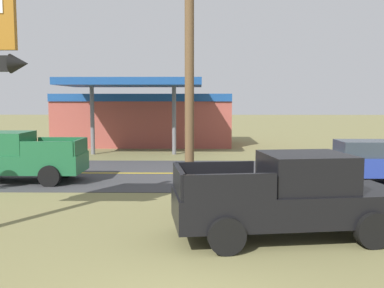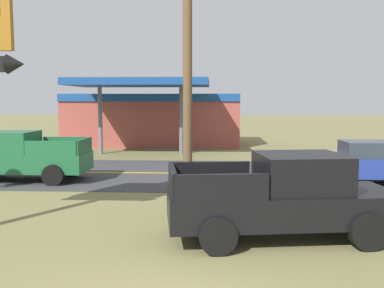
{
  "view_description": "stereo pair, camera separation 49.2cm",
  "coord_description": "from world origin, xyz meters",
  "views": [
    {
      "loc": [
        0.21,
        -5.95,
        3.19
      ],
      "look_at": [
        0.0,
        8.0,
        1.8
      ],
      "focal_mm": 41.31,
      "sensor_mm": 36.0,
      "label": 1
    },
    {
      "loc": [
        0.71,
        -5.93,
        3.19
      ],
      "look_at": [
        0.0,
        8.0,
        1.8
      ],
      "focal_mm": 41.31,
      "sensor_mm": 36.0,
      "label": 2
    }
  ],
  "objects": [
    {
      "name": "road_asphalt",
      "position": [
        0.0,
        13.0,
        0.01
      ],
      "size": [
        140.0,
        8.0,
        0.02
      ],
      "primitive_type": "cube",
      "color": "#3D3D3F",
      "rests_on": "ground"
    },
    {
      "name": "car_blue_mid_lane",
      "position": [
        6.54,
        11.0,
        0.83
      ],
      "size": [
        4.2,
        2.0,
        1.64
      ],
      "color": "#233893",
      "rests_on": "ground"
    },
    {
      "name": "pickup_green_on_road",
      "position": [
        -6.96,
        11.0,
        0.96
      ],
      "size": [
        5.2,
        2.24,
        1.96
      ],
      "color": "#1E6038",
      "rests_on": "ground"
    },
    {
      "name": "gas_station",
      "position": [
        -3.63,
        25.47,
        1.94
      ],
      "size": [
        12.0,
        11.5,
        4.4
      ],
      "color": "#A84C42",
      "rests_on": "ground"
    },
    {
      "name": "utility_pole",
      "position": [
        -0.05,
        6.53,
        4.84
      ],
      "size": [
        1.63,
        0.26,
        9.15
      ],
      "color": "brown",
      "rests_on": "ground"
    },
    {
      "name": "road_centre_line",
      "position": [
        0.0,
        13.0,
        0.02
      ],
      "size": [
        126.0,
        0.2,
        0.01
      ],
      "primitive_type": "cube",
      "color": "gold",
      "rests_on": "road_asphalt"
    },
    {
      "name": "pickup_black_parked_on_lawn",
      "position": [
        2.31,
        4.15,
        0.96
      ],
      "size": [
        5.42,
        2.78,
        1.96
      ],
      "color": "black",
      "rests_on": "ground"
    }
  ]
}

